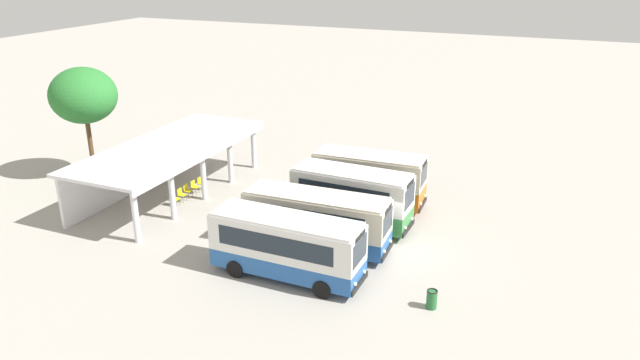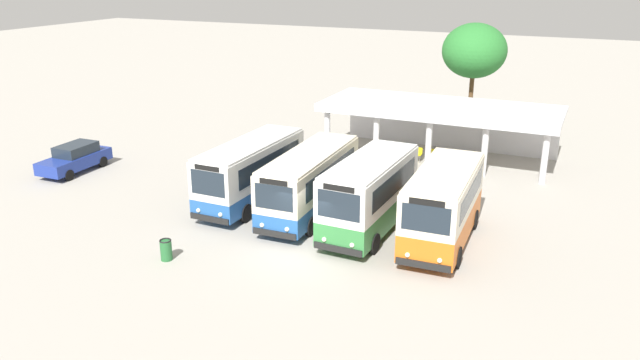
{
  "view_description": "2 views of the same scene",
  "coord_description": "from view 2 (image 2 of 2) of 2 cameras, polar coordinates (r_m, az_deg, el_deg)",
  "views": [
    {
      "loc": [
        -27.68,
        -7.44,
        14.98
      ],
      "look_at": [
        1.88,
        5.19,
        2.49
      ],
      "focal_mm": 33.2,
      "sensor_mm": 36.0,
      "label": 1
    },
    {
      "loc": [
        10.58,
        -21.7,
        11.64
      ],
      "look_at": [
        -1.62,
        5.08,
        1.37
      ],
      "focal_mm": 35.02,
      "sensor_mm": 36.0,
      "label": 2
    }
  ],
  "objects": [
    {
      "name": "waiting_chair_second_from_end",
      "position": [
        39.01,
        8.97,
        2.44
      ],
      "size": [
        0.44,
        0.44,
        0.86
      ],
      "color": "slate",
      "rests_on": "ground"
    },
    {
      "name": "roadside_tree_behind_canopy",
      "position": [
        45.6,
        13.93,
        11.38
      ],
      "size": [
        4.48,
        4.48,
        7.76
      ],
      "color": "brown",
      "rests_on": "ground"
    },
    {
      "name": "litter_bin_apron",
      "position": [
        26.63,
        -13.89,
        -6.2
      ],
      "size": [
        0.49,
        0.49,
        0.9
      ],
      "color": "#266633",
      "rests_on": "ground"
    },
    {
      "name": "waiting_chair_end_by_column",
      "position": [
        39.17,
        7.92,
        2.57
      ],
      "size": [
        0.44,
        0.44,
        0.86
      ],
      "color": "slate",
      "rests_on": "ground"
    },
    {
      "name": "waiting_chair_middle_seat",
      "position": [
        38.88,
        10.04,
        2.32
      ],
      "size": [
        0.44,
        0.44,
        0.86
      ],
      "color": "slate",
      "rests_on": "ground"
    },
    {
      "name": "parked_car_flank",
      "position": [
        39.25,
        -21.48,
        1.89
      ],
      "size": [
        1.93,
        4.49,
        1.62
      ],
      "color": "black",
      "rests_on": "ground"
    },
    {
      "name": "waiting_chair_fourth_seat",
      "position": [
        38.68,
        11.08,
        2.17
      ],
      "size": [
        0.44,
        0.44,
        0.86
      ],
      "color": "slate",
      "rests_on": "ground"
    },
    {
      "name": "terminal_canopy",
      "position": [
        39.97,
        11.1,
        5.87
      ],
      "size": [
        14.38,
        5.9,
        3.4
      ],
      "color": "silver",
      "rests_on": "ground"
    },
    {
      "name": "ground_plane",
      "position": [
        26.81,
        -1.36,
        -6.5
      ],
      "size": [
        180.0,
        180.0,
        0.0
      ],
      "primitive_type": "plane",
      "color": "#A39E93"
    },
    {
      "name": "waiting_chair_fifth_seat",
      "position": [
        38.5,
        12.14,
        2.02
      ],
      "size": [
        0.44,
        0.44,
        0.86
      ],
      "color": "slate",
      "rests_on": "ground"
    },
    {
      "name": "city_bus_middle_cream",
      "position": [
        28.13,
        4.55,
        -1.14
      ],
      "size": [
        2.54,
        6.97,
        3.41
      ],
      "color": "black",
      "rests_on": "ground"
    },
    {
      "name": "city_bus_fourth_amber",
      "position": [
        27.35,
        11.2,
        -2.12
      ],
      "size": [
        2.63,
        7.01,
        3.35
      ],
      "color": "black",
      "rests_on": "ground"
    },
    {
      "name": "city_bus_nearest_orange",
      "position": [
        31.62,
        -6.32,
        0.94
      ],
      "size": [
        2.38,
        7.62,
        3.2
      ],
      "color": "black",
      "rests_on": "ground"
    },
    {
      "name": "city_bus_second_in_row",
      "position": [
        30.04,
        -0.93,
        -0.01
      ],
      "size": [
        2.51,
        7.92,
        3.13
      ],
      "color": "black",
      "rests_on": "ground"
    }
  ]
}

